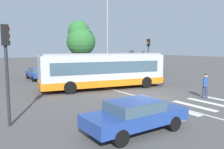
{
  "coord_description": "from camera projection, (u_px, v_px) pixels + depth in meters",
  "views": [
    {
      "loc": [
        -10.65,
        -11.85,
        3.48
      ],
      "look_at": [
        -0.21,
        3.83,
        1.3
      ],
      "focal_mm": 36.26,
      "sensor_mm": 36.0,
      "label": 1
    }
  ],
  "objects": [
    {
      "name": "background_tree_right",
      "position": [
        80.0,
        39.0,
        33.94
      ],
      "size": [
        4.35,
        4.35,
        7.67
      ],
      "color": "brown",
      "rests_on": "ground_plane"
    },
    {
      "name": "city_transit_bus",
      "position": [
        103.0,
        70.0,
        19.49
      ],
      "size": [
        11.11,
        4.48,
        3.06
      ],
      "color": "black",
      "rests_on": "ground_plane"
    },
    {
      "name": "parked_car_black",
      "position": [
        60.0,
        71.0,
        26.91
      ],
      "size": [
        1.91,
        4.52,
        1.35
      ],
      "color": "black",
      "rests_on": "ground_plane"
    },
    {
      "name": "crosswalk_painted_stripes",
      "position": [
        194.0,
        106.0,
        13.77
      ],
      "size": [
        6.35,
        3.1,
        0.01
      ],
      "color": "silver",
      "rests_on": "ground_plane"
    },
    {
      "name": "lane_center_line",
      "position": [
        126.0,
        93.0,
        17.64
      ],
      "size": [
        0.16,
        24.0,
        0.01
      ],
      "primitive_type": "cube",
      "color": "silver",
      "rests_on": "ground_plane"
    },
    {
      "name": "parked_car_blue",
      "position": [
        38.0,
        73.0,
        25.31
      ],
      "size": [
        1.98,
        4.55,
        1.35
      ],
      "color": "black",
      "rests_on": "ground_plane"
    },
    {
      "name": "traffic_light_far_corner",
      "position": [
        148.0,
        51.0,
        28.15
      ],
      "size": [
        0.33,
        0.32,
        4.64
      ],
      "color": "#28282B",
      "rests_on": "ground_plane"
    },
    {
      "name": "ground_plane",
      "position": [
        144.0,
        98.0,
        16.06
      ],
      "size": [
        160.0,
        160.0,
        0.0
      ],
      "primitive_type": "plane",
      "color": "#514F4C"
    },
    {
      "name": "twin_arm_street_lamp",
      "position": [
        107.0,
        26.0,
        28.2
      ],
      "size": [
        5.11,
        0.32,
        10.35
      ],
      "color": "#939399",
      "rests_on": "ground_plane"
    },
    {
      "name": "foreground_sedan",
      "position": [
        136.0,
        114.0,
        9.4
      ],
      "size": [
        4.51,
        1.9,
        1.35
      ],
      "color": "black",
      "rests_on": "ground_plane"
    },
    {
      "name": "bus_stop_shelter",
      "position": [
        143.0,
        56.0,
        31.4
      ],
      "size": [
        4.28,
        1.54,
        3.25
      ],
      "color": "#28282B",
      "rests_on": "ground_plane"
    },
    {
      "name": "parked_car_red",
      "position": [
        80.0,
        70.0,
        28.54
      ],
      "size": [
        1.93,
        4.53,
        1.35
      ],
      "color": "black",
      "rests_on": "ground_plane"
    },
    {
      "name": "pedestrian_crossing_street",
      "position": [
        205.0,
        84.0,
        15.85
      ],
      "size": [
        0.56,
        0.37,
        1.72
      ],
      "color": "#333856",
      "rests_on": "ground_plane"
    },
    {
      "name": "traffic_light_near_corner",
      "position": [
        6.0,
        59.0,
        9.87
      ],
      "size": [
        0.33,
        0.32,
        4.5
      ],
      "color": "#28282B",
      "rests_on": "ground_plane"
    }
  ]
}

